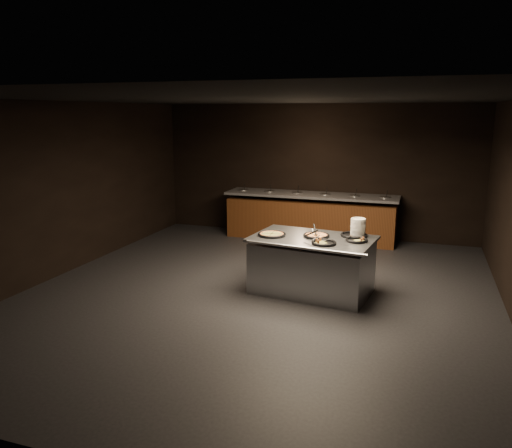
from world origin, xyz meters
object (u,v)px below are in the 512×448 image
(pan_cheese_whole, at_px, (316,235))
(pan_veggie_whole, at_px, (272,234))
(plate_stack, at_px, (358,227))
(serving_counter, at_px, (312,266))

(pan_cheese_whole, bearing_deg, pan_veggie_whole, -167.33)
(pan_veggie_whole, relative_size, pan_cheese_whole, 1.08)
(pan_veggie_whole, bearing_deg, plate_stack, 17.40)
(serving_counter, relative_size, pan_cheese_whole, 4.82)
(plate_stack, distance_m, pan_veggie_whole, 1.32)
(serving_counter, distance_m, plate_stack, 0.92)
(serving_counter, height_order, pan_veggie_whole, pan_veggie_whole)
(pan_veggie_whole, distance_m, pan_cheese_whole, 0.68)
(serving_counter, relative_size, plate_stack, 7.14)
(plate_stack, relative_size, pan_veggie_whole, 0.63)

